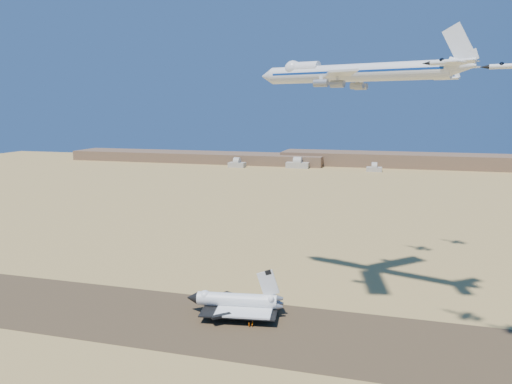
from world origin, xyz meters
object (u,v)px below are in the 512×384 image
(chase_jet_a, at_px, (452,62))
(chase_jet_b, at_px, (512,66))
(chase_jet_d, at_px, (401,71))
(shuttle, at_px, (236,302))
(crew_c, at_px, (249,325))
(chase_jet_e, at_px, (445,78))
(crew_a, at_px, (253,323))
(crew_b, at_px, (252,325))
(carrier_747, at_px, (347,73))

(chase_jet_a, distance_m, chase_jet_b, 16.61)
(chase_jet_b, distance_m, chase_jet_d, 104.31)
(shuttle, xyz_separation_m, chase_jet_d, (58.01, 72.93, 92.00))
(crew_c, bearing_deg, chase_jet_e, -76.38)
(crew_a, xyz_separation_m, crew_c, (-0.94, -1.83, 0.01))
(chase_jet_e, bearing_deg, chase_jet_a, -68.66)
(chase_jet_b, bearing_deg, crew_a, -179.87)
(crew_c, xyz_separation_m, chase_jet_d, (49.70, 83.12, 96.10))
(shuttle, bearing_deg, crew_a, -50.28)
(crew_a, bearing_deg, chase_jet_e, -21.06)
(crew_a, bearing_deg, crew_b, -160.26)
(crew_b, relative_size, chase_jet_e, 0.11)
(crew_c, relative_size, chase_jet_e, 0.12)
(crew_b, distance_m, chase_jet_b, 119.84)
(crew_a, height_order, chase_jet_d, chase_jet_d)
(crew_b, height_order, chase_jet_a, chase_jet_a)
(carrier_747, distance_m, crew_b, 103.77)
(shuttle, height_order, crew_c, shuttle)
(crew_c, height_order, chase_jet_b, chase_jet_b)
(carrier_747, bearing_deg, shuttle, -125.98)
(carrier_747, bearing_deg, chase_jet_a, -36.46)
(carrier_747, bearing_deg, chase_jet_d, 83.22)
(chase_jet_a, bearing_deg, crew_a, -162.62)
(shuttle, relative_size, carrier_747, 0.44)
(carrier_747, bearing_deg, crew_a, -110.55)
(crew_b, relative_size, chase_jet_d, 0.11)
(crew_c, distance_m, chase_jet_b, 120.37)
(carrier_747, height_order, crew_c, carrier_747)
(crew_a, relative_size, chase_jet_a, 0.12)
(chase_jet_d, bearing_deg, shuttle, -107.09)
(chase_jet_a, bearing_deg, chase_jet_e, 113.47)
(chase_jet_b, bearing_deg, chase_jet_d, 119.69)
(chase_jet_a, distance_m, chase_jet_e, 113.96)
(crew_c, xyz_separation_m, chase_jet_b, (77.98, -17.10, 90.09))
(crew_c, relative_size, chase_jet_b, 0.13)
(carrier_747, xyz_separation_m, crew_b, (-28.22, -37.29, -92.64))
(crew_b, relative_size, chase_jet_a, 0.11)
(crew_a, bearing_deg, chase_jet_b, -90.46)
(chase_jet_b, bearing_deg, chase_jet_a, 165.22)
(carrier_747, distance_m, chase_jet_d, 49.68)
(crew_a, xyz_separation_m, chase_jet_d, (48.76, 81.29, 96.10))
(crew_a, height_order, crew_c, crew_c)
(carrier_747, relative_size, chase_jet_d, 5.46)
(crew_a, xyz_separation_m, crew_b, (0.13, -1.15, -0.07))
(chase_jet_d, bearing_deg, carrier_747, -92.93)
(crew_b, xyz_separation_m, chase_jet_d, (48.64, 82.44, 96.17))
(chase_jet_a, relative_size, chase_jet_d, 0.98)
(chase_jet_b, height_order, chase_jet_d, chase_jet_d)
(crew_b, bearing_deg, chase_jet_a, -144.71)
(shuttle, distance_m, chase_jet_e, 152.33)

